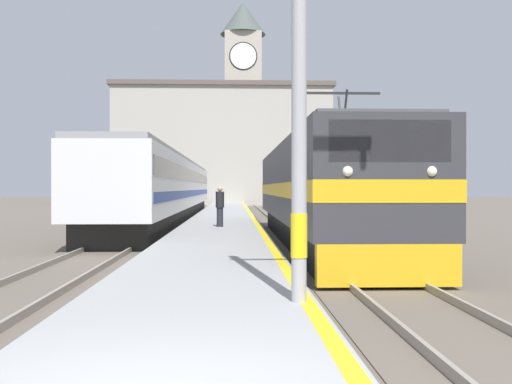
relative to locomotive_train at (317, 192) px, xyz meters
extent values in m
plane|color=#60564C|center=(-3.47, 13.35, -1.83)|extent=(200.00, 200.00, 0.00)
cube|color=#999999|center=(-3.47, 8.35, -1.62)|extent=(3.37, 140.00, 0.41)
cube|color=yellow|center=(-1.93, 8.35, -1.42)|extent=(0.20, 140.00, 0.00)
cube|color=#60564C|center=(0.00, 8.35, -1.82)|extent=(2.84, 140.00, 0.02)
cube|color=gray|center=(-0.72, 8.35, -1.74)|extent=(0.07, 140.00, 0.14)
cube|color=gray|center=(0.72, 8.35, -1.74)|extent=(0.07, 140.00, 0.14)
cube|color=#60564C|center=(-6.78, 8.35, -1.82)|extent=(2.83, 140.00, 0.02)
cube|color=gray|center=(-7.49, 8.35, -1.74)|extent=(0.07, 140.00, 0.14)
cube|color=gray|center=(-6.06, 8.35, -1.74)|extent=(0.07, 140.00, 0.14)
cube|color=black|center=(0.00, 0.04, -1.38)|extent=(2.46, 18.02, 0.90)
cube|color=#333338|center=(0.00, 0.04, 0.32)|extent=(2.90, 19.59, 2.49)
cube|color=gold|center=(0.00, 0.04, 0.07)|extent=(2.92, 19.61, 0.44)
cube|color=gold|center=(0.00, -9.60, -1.33)|extent=(2.75, 0.30, 0.81)
cube|color=black|center=(0.00, -9.69, 1.01)|extent=(2.32, 0.12, 0.80)
sphere|color=white|center=(-0.80, -9.73, 0.44)|extent=(0.20, 0.20, 0.20)
sphere|color=white|center=(0.80, -9.73, 0.44)|extent=(0.20, 0.20, 0.20)
cube|color=#4C4C51|center=(0.00, 0.04, 1.62)|extent=(2.61, 18.61, 0.12)
cylinder|color=#333333|center=(0.00, -5.20, 2.18)|extent=(0.06, 0.63, 1.03)
cylinder|color=#333333|center=(0.00, -4.50, 2.18)|extent=(0.06, 0.63, 1.03)
cube|color=#262626|center=(0.00, -4.85, 2.68)|extent=(2.03, 0.08, 0.06)
cube|color=black|center=(-6.78, 14.94, -1.38)|extent=(2.46, 35.05, 0.90)
cube|color=silver|center=(-6.78, 14.94, 0.32)|extent=(2.90, 36.51, 2.50)
cube|color=black|center=(-6.78, 14.94, 0.82)|extent=(2.92, 35.78, 0.64)
cube|color=navy|center=(-6.78, 14.94, -0.18)|extent=(2.92, 35.78, 0.36)
cube|color=gray|center=(-6.78, 14.94, 1.67)|extent=(2.67, 36.51, 0.20)
cylinder|color=#9E9EA3|center=(-2.05, -12.78, 2.18)|extent=(0.21, 0.21, 7.20)
cylinder|color=yellow|center=(-2.05, -12.78, -0.52)|extent=(0.23, 0.23, 0.60)
cylinder|color=#23232D|center=(-3.48, 3.01, -1.04)|extent=(0.26, 0.26, 0.77)
cylinder|color=black|center=(-3.48, 3.01, -0.33)|extent=(0.34, 0.34, 0.64)
sphere|color=tan|center=(-3.48, 3.01, 0.09)|extent=(0.21, 0.21, 0.21)
cube|color=#ADA393|center=(-1.71, 58.85, 9.35)|extent=(4.80, 4.80, 22.36)
cylinder|color=black|center=(-1.71, 56.44, 17.18)|extent=(3.66, 0.06, 3.66)
cylinder|color=white|center=(-1.71, 56.41, 17.18)|extent=(3.36, 0.10, 3.36)
cone|color=#47514C|center=(-1.71, 58.85, 22.69)|extent=(6.00, 6.00, 4.32)
cube|color=#A8A399|center=(-4.20, 48.87, 4.80)|extent=(24.45, 8.27, 13.25)
cube|color=#564C47|center=(-4.20, 48.87, 11.67)|extent=(25.05, 8.87, 0.50)
camera|label=1|loc=(-2.93, -20.86, 0.13)|focal=42.00mm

